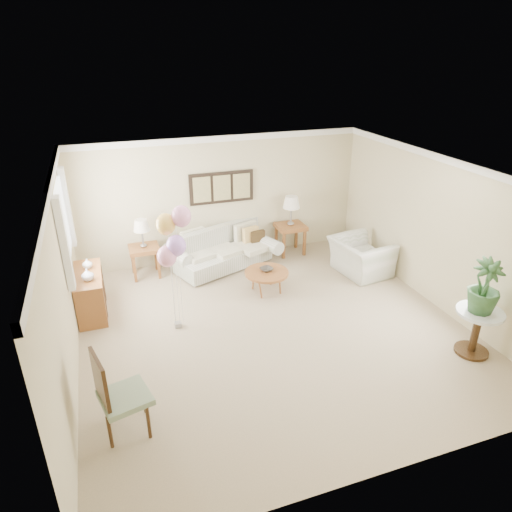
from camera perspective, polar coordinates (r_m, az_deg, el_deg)
The scene contains 18 objects.
ground_plane at distance 7.56m, azimuth 2.09°, elevation -8.98°, with size 6.00×6.00×0.00m, color tan.
room_shell at distance 6.83m, azimuth 1.16°, elevation 2.66°, with size 6.04×6.04×2.60m.
wall_art_triptych at distance 9.48m, azimuth -4.30°, elevation 8.53°, with size 1.35×0.06×0.65m.
sofa at distance 9.45m, azimuth -4.14°, elevation 0.50°, with size 2.44×1.47×0.80m.
end_table_left at distance 9.21m, azimuth -13.80°, elevation 0.55°, with size 0.58×0.52×0.63m.
end_table_right at distance 9.98m, azimuth 4.33°, elevation 3.34°, with size 0.61×0.55×0.66m.
lamp_left at distance 9.01m, azimuth -14.14°, elevation 3.63°, with size 0.32×0.32×0.56m.
lamp_right at distance 9.77m, azimuth 4.45°, elevation 6.60°, with size 0.36×0.36×0.64m.
coffee_table at distance 8.42m, azimuth 1.33°, elevation -2.17°, with size 0.82×0.82×0.41m.
decor_bowl at distance 8.43m, azimuth 1.32°, elevation -1.68°, with size 0.23×0.23×0.06m, color #322D27.
armchair at distance 9.36m, azimuth 12.93°, elevation -0.09°, with size 1.10×0.96×0.71m, color silver.
side_table at distance 7.46m, azimuth 26.02°, elevation -7.37°, with size 0.67×0.67×0.73m.
potted_plant at distance 7.17m, azimuth 26.69°, elevation -3.42°, with size 0.45×0.45×0.81m, color #284B24.
accent_chair at distance 5.70m, azimuth -16.99°, elevation -16.06°, with size 0.65×0.65×1.11m.
credenza at distance 8.29m, azimuth -20.00°, elevation -4.36°, with size 0.46×1.20×0.74m.
vase_white at distance 7.85m, azimuth -20.32°, elevation -2.19°, with size 0.19×0.19×0.20m, color silver.
vase_sage at distance 8.28m, azimuth -20.35°, elevation -0.88°, with size 0.17×0.17×0.17m, color silver.
balloon_cluster at distance 6.93m, azimuth -10.38°, elevation 2.42°, with size 0.58×0.49×2.06m.
Camera 1 is at (-2.32, -5.83, 4.21)m, focal length 32.00 mm.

